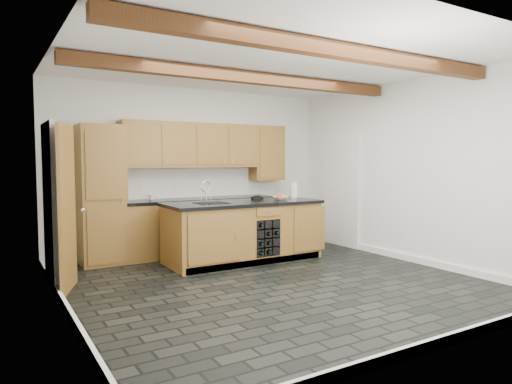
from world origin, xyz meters
TOP-DOWN VIEW (x-y plane):
  - ground at (0.00, 0.00)m, footprint 5.00×5.00m
  - room_shell at (-0.09, 0.53)m, footprint 5.01×5.00m
  - back_cabinetry at (-0.38, 2.24)m, footprint 3.65×0.62m
  - island at (0.31, 1.28)m, footprint 2.48×0.96m
  - faucet at (-0.25, 1.33)m, footprint 0.45×0.40m
  - kitchen_scale at (0.71, 1.56)m, footprint 0.19×0.12m
  - fruit_bowl at (0.93, 1.19)m, footprint 0.24×0.24m
  - fruit_cluster at (0.93, 1.19)m, footprint 0.16×0.17m
  - paper_towel at (1.42, 1.50)m, footprint 0.13×0.13m
  - mug at (-0.85, 2.29)m, footprint 0.12×0.12m

SIDE VIEW (x-z plane):
  - ground at x=0.00m, z-range 0.00..0.00m
  - island at x=0.31m, z-range 0.00..0.93m
  - kitchen_scale at x=0.71m, z-range 0.93..0.98m
  - fruit_bowl at x=0.93m, z-range 0.93..0.99m
  - faucet at x=-0.25m, z-range 0.79..1.14m
  - mug at x=-0.85m, z-range 0.93..1.02m
  - back_cabinetry at x=-0.38m, z-range -0.12..2.08m
  - fruit_cluster at x=0.93m, z-range 0.95..1.02m
  - paper_towel at x=1.42m, z-range 0.93..1.19m
  - room_shell at x=-0.09m, z-range -0.97..4.03m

